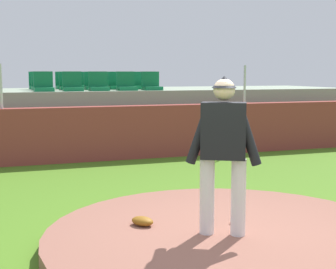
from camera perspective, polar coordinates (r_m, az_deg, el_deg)
The scene contains 24 objects.
ground_plane at distance 6.05m, azimuth 7.12°, elevation -12.78°, with size 60.00×60.00×0.00m, color #48771D.
pitchers_mound at distance 6.02m, azimuth 7.14°, elevation -11.94°, with size 4.41×4.41×0.19m, color #8C5849.
pitcher at distance 5.65m, azimuth 6.43°, elevation -1.08°, with size 0.82×0.51×1.84m.
baseball at distance 6.28m, azimuth 7.53°, elevation -9.90°, with size 0.07×0.07×0.07m, color white.
fielding_glove at distance 6.16m, azimuth -2.98°, elevation -9.99°, with size 0.30×0.20×0.11m, color brown.
brick_barrier at distance 11.81m, azimuth -6.61°, elevation 0.19°, with size 16.95×0.40×1.28m, color brown.
fence_post_left at distance 11.44m, azimuth -18.78°, elevation 5.32°, with size 0.06×0.06×0.98m, color silver.
fence_post_right at distance 12.97m, azimuth 8.88°, elevation 5.78°, with size 0.06×0.06×0.98m, color silver.
bleacher_platform at distance 14.31m, azimuth -8.89°, elevation 2.00°, with size 15.30×3.59×1.60m, color gray.
stadium_chair_0 at distance 12.80m, azimuth -14.22°, elevation 5.56°, with size 0.48×0.44×0.50m.
stadium_chair_1 at distance 12.90m, azimuth -10.99°, elevation 5.66°, with size 0.48×0.44×0.50m.
stadium_chair_2 at distance 13.01m, azimuth -8.05°, elevation 5.73°, with size 0.48×0.44×0.50m.
stadium_chair_3 at distance 13.15m, azimuth -4.85°, elevation 5.79°, with size 0.48×0.44×0.50m.
stadium_chair_4 at distance 13.34m, azimuth -1.93°, elevation 5.83°, with size 0.48×0.44×0.50m.
stadium_chair_5 at distance 13.72m, azimuth -14.52°, elevation 5.64°, with size 0.48×0.44×0.50m.
stadium_chair_6 at distance 13.77m, azimuth -11.45°, elevation 5.73°, with size 0.48×0.44×0.50m.
stadium_chair_7 at distance 13.91m, azimuth -8.66°, elevation 5.80°, with size 0.48×0.44×0.50m.
stadium_chair_8 at distance 14.04m, azimuth -5.92°, elevation 5.86°, with size 0.48×0.44×0.50m.
stadium_chair_9 at distance 14.20m, azimuth -3.18°, elevation 5.90°, with size 0.48×0.44×0.50m.
stadium_chair_10 at distance 14.58m, azimuth -14.84°, elevation 5.71°, with size 0.48×0.44×0.50m.
stadium_chair_11 at distance 14.68m, azimuth -11.93°, elevation 5.80°, with size 0.48×0.44×0.50m.
stadium_chair_12 at distance 14.78m, azimuth -9.22°, elevation 5.87°, with size 0.48×0.44×0.50m.
stadium_chair_13 at distance 14.90m, azimuth -6.55°, elevation 5.92°, with size 0.48×0.44×0.50m.
stadium_chair_14 at distance 15.07m, azimuth -3.99°, elevation 5.96°, with size 0.48×0.44×0.50m.
Camera 1 is at (-2.55, -5.09, 2.05)m, focal length 52.61 mm.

